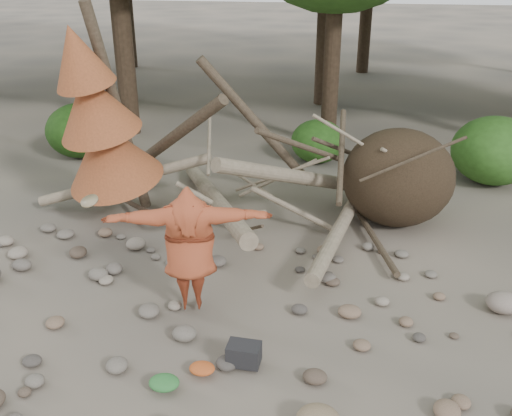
# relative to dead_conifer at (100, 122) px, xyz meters

# --- Properties ---
(ground) EXTENTS (120.00, 120.00, 0.00)m
(ground) POSITION_rel_dead_conifer_xyz_m (3.12, -3.37, -2.11)
(ground) COLOR #514C44
(ground) RESTS_ON ground
(deadfall_pile) EXTENTS (8.55, 5.24, 3.30)m
(deadfall_pile) POSITION_rel_dead_conifer_xyz_m (5.13, 0.87, -1.16)
(deadfall_pile) COLOR #332619
(deadfall_pile) RESTS_ON ground
(dead_conifer) EXTENTS (2.06, 2.16, 4.35)m
(dead_conifer) POSITION_rel_dead_conifer_xyz_m (0.00, 0.00, 0.00)
(dead_conifer) COLOR #4C3F30
(dead_conifer) RESTS_ON ground
(bush_left) EXTENTS (1.80, 1.80, 1.44)m
(bush_left) POSITION_rel_dead_conifer_xyz_m (-2.38, 3.83, -1.39)
(bush_left) COLOR #1E4512
(bush_left) RESTS_ON ground
(bush_mid) EXTENTS (1.40, 1.40, 1.12)m
(bush_mid) POSITION_rel_dead_conifer_xyz_m (3.92, 4.43, -1.55)
(bush_mid) COLOR #285719
(bush_mid) RESTS_ON ground
(bush_right) EXTENTS (2.00, 2.00, 1.60)m
(bush_right) POSITION_rel_dead_conifer_xyz_m (8.12, 3.63, -1.31)
(bush_right) COLOR #326720
(bush_right) RESTS_ON ground
(frisbee_thrower) EXTENTS (2.96, 1.17, 1.98)m
(frisbee_thrower) POSITION_rel_dead_conifer_xyz_m (2.48, -2.74, -1.04)
(frisbee_thrower) COLOR #9F4023
(frisbee_thrower) RESTS_ON ground
(backpack) EXTENTS (0.45, 0.31, 0.29)m
(backpack) POSITION_rel_dead_conifer_xyz_m (3.51, -3.93, -1.96)
(backpack) COLOR black
(backpack) RESTS_ON ground
(cloth_green) EXTENTS (0.39, 0.33, 0.15)m
(cloth_green) POSITION_rel_dead_conifer_xyz_m (2.61, -4.55, -2.04)
(cloth_green) COLOR #2C6E32
(cloth_green) RESTS_ON ground
(cloth_orange) EXTENTS (0.34, 0.28, 0.12)m
(cloth_orange) POSITION_rel_dead_conifer_xyz_m (3.01, -4.20, -2.05)
(cloth_orange) COLOR #B14B1E
(cloth_orange) RESTS_ON ground
(boulder_mid_right) EXTENTS (0.52, 0.47, 0.31)m
(boulder_mid_right) POSITION_rel_dead_conifer_xyz_m (7.21, -2.01, -1.95)
(boulder_mid_right) COLOR gray
(boulder_mid_right) RESTS_ON ground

